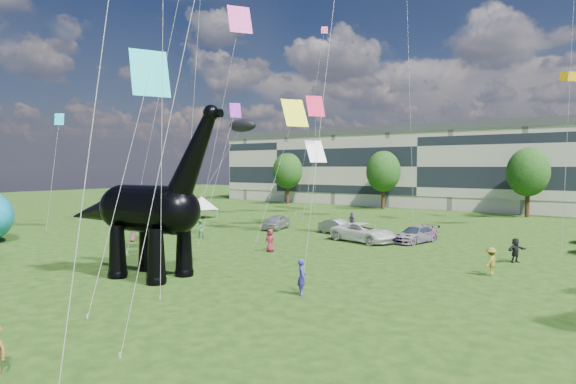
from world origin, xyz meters
The scene contains 13 objects.
ground centered at (0.00, 0.00, 0.00)m, with size 220.00×220.00×0.00m, color #16330C.
terrace_row centered at (-8.00, 62.00, 6.00)m, with size 78.00×11.00×12.00m, color beige.
tree_far_left centered at (-30.00, 53.00, 6.29)m, with size 5.20×5.20×9.44m.
tree_mid_left centered at (-12.00, 53.00, 6.29)m, with size 5.20×5.20×9.44m.
tree_mid_right centered at (8.00, 53.00, 6.29)m, with size 5.20×5.20×9.44m.
dinosaur_sculpture centered at (-4.47, 3.09, 3.84)m, with size 12.48×3.75×10.17m.
car_silver centered at (-11.00, 24.70, 0.75)m, with size 1.76×4.38×1.49m, color silver.
car_grey centered at (-3.91, 25.28, 0.70)m, with size 1.49×4.26×1.40m, color slate.
car_white centered at (0.20, 22.38, 0.82)m, with size 2.71×5.88×1.63m, color white.
car_dark centered at (4.02, 24.59, 0.70)m, with size 1.97×4.84×1.40m, color #595960.
gazebo_left centered at (-25.28, 27.84, 1.94)m, with size 5.02×5.02×2.76m.
visitors centered at (-1.41, 14.88, 0.85)m, with size 44.44×41.00×1.83m.
kites centered at (1.34, 25.28, 13.70)m, with size 57.91×49.45×30.72m.
Camera 1 is at (19.04, -14.89, 6.48)m, focal length 30.00 mm.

